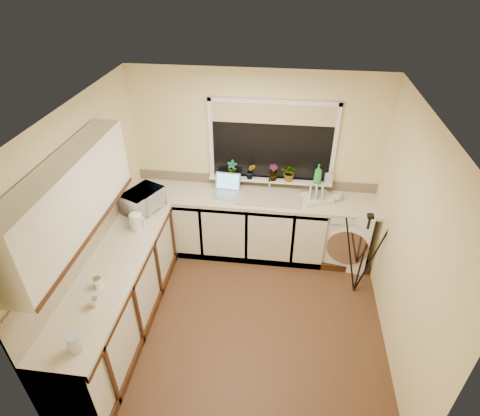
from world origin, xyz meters
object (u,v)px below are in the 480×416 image
Objects in this scene: tripod at (362,255)px; glass_jug at (74,342)px; dish_rack at (317,199)px; soap_bottle_clear at (329,176)px; kettle at (136,222)px; steel_jar at (98,283)px; cup_back at (337,196)px; soap_bottle_green at (318,174)px; plant_c at (273,173)px; plant_b at (251,171)px; plant_a at (232,169)px; laptop at (227,189)px; microwave at (143,200)px; cup_left at (94,302)px; washing_machine at (345,231)px; plant_d at (290,172)px.

tripod is 3.18m from glass_jug.
tripod reaches higher than dish_rack.
kettle is at bearing -154.04° from soap_bottle_clear.
steel_jar is 0.85× the size of cup_back.
soap_bottle_green is 0.37m from cup_back.
plant_c is 0.57m from soap_bottle_green.
dish_rack is at bearing -88.83° from soap_bottle_green.
plant_c is at bearing 1.56° from plant_b.
plant_a reaches higher than tripod.
plant_c is (1.43, 2.68, 0.17)m from glass_jug.
soap_bottle_green is (-0.54, 0.81, 0.60)m from tripod.
soap_bottle_clear is 0.28m from cup_back.
laptop reaches higher than dish_rack.
plant_c is at bearing 52.18° from steel_jar.
plant_a reaches higher than soap_bottle_clear.
tripod is 2.93m from steel_jar.
tripod is 6.10× the size of soap_bottle_clear.
dish_rack is 0.33m from soap_bottle_clear.
cup_left is at bearing -153.79° from microwave.
laptop is at bearing -171.28° from washing_machine.
steel_jar is 3.03m from soap_bottle_clear.
microwave is (-0.10, 2.01, 0.05)m from glass_jug.
dish_rack is 2.16m from microwave.
tripod is at bearing -42.92° from plant_d.
tripod is at bearing -26.23° from plant_a.
steel_jar is (-2.66, -1.17, 0.37)m from tripod.
microwave is 2.04× the size of plant_d.
dish_rack is 2.14× the size of glass_jug.
plant_c is (0.53, 0.01, -0.02)m from plant_a.
cup_back is (2.37, 1.85, -0.00)m from steel_jar.
soap_bottle_green reaches higher than washing_machine.
washing_machine is 6.99× the size of cup_back.
plant_d is at bearing 128.16° from dish_rack.
soap_bottle_green is at bearing -0.31° from plant_b.
plant_b is 0.51m from plant_d.
plant_b is at bearing -177.91° from washing_machine.
plant_b reaches higher than steel_jar.
soap_bottle_clear is (0.14, 0.21, 0.22)m from dish_rack.
glass_jug is at bearing -128.50° from soap_bottle_clear.
soap_bottle_green reaches higher than dish_rack.
soap_bottle_clear is at bearing 96.09° from tripod.
dish_rack is at bearing 40.31° from steel_jar.
soap_bottle_clear is at bearing 1.27° from plant_b.
tripod is (0.11, -0.63, 0.14)m from washing_machine.
plant_c reaches higher than glass_jug.
dish_rack is 0.92m from plant_b.
glass_jug is 0.70m from steel_jar.
soap_bottle_clear is at bearing 51.50° from glass_jug.
kettle is at bearing -147.78° from plant_d.
steel_jar is (-0.95, -1.84, -0.01)m from laptop.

